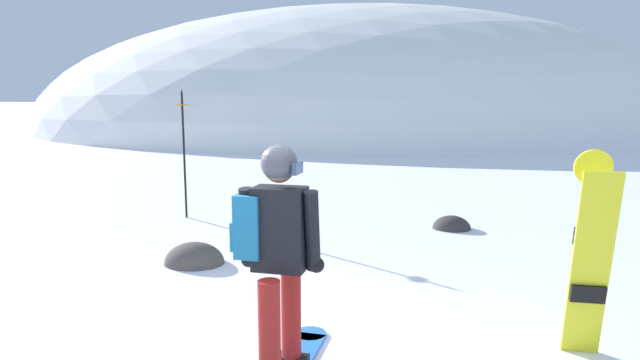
% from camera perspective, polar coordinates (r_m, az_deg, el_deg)
% --- Properties ---
extents(ridge_peak_main, '(40.63, 36.57, 14.87)m').
position_cam_1_polar(ridge_peak_main, '(36.37, 3.81, 5.73)').
color(ridge_peak_main, white).
rests_on(ridge_peak_main, ground).
extents(snowboarder_main, '(0.64, 1.84, 1.71)m').
position_cam_1_polar(snowboarder_main, '(3.77, -4.70, -8.34)').
color(snowboarder_main, blue).
rests_on(snowboarder_main, ground).
extents(spare_snowboard, '(0.28, 0.31, 1.64)m').
position_cam_1_polar(spare_snowboard, '(4.62, 26.84, -7.17)').
color(spare_snowboard, yellow).
rests_on(spare_snowboard, ground).
extents(piste_marker_near, '(0.20, 0.20, 2.15)m').
position_cam_1_polar(piste_marker_near, '(9.18, -14.28, 3.57)').
color(piste_marker_near, black).
rests_on(piste_marker_near, ground).
extents(rock_mid, '(0.74, 0.63, 0.52)m').
position_cam_1_polar(rock_mid, '(6.84, -13.20, -8.61)').
color(rock_mid, '#4C4742').
rests_on(rock_mid, ground).
extents(rock_small, '(0.58, 0.49, 0.41)m').
position_cam_1_polar(rock_small, '(8.57, 13.82, -5.05)').
color(rock_small, '#383333').
rests_on(rock_small, ground).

